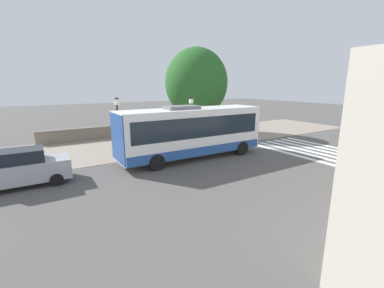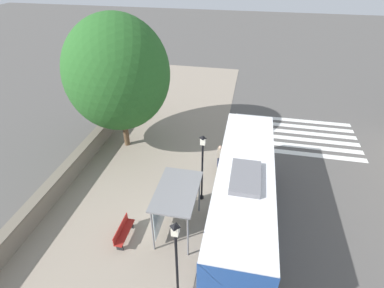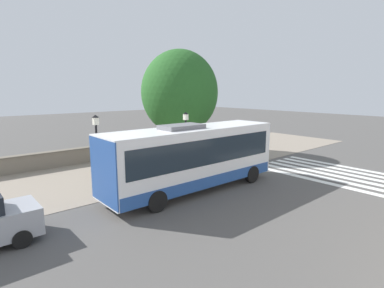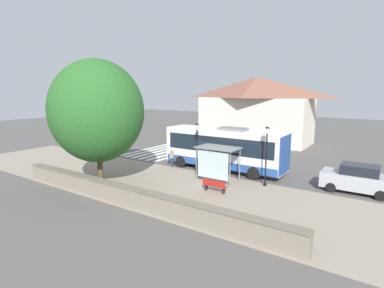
# 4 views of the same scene
# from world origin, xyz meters

# --- Properties ---
(ground_plane) EXTENTS (120.00, 120.00, 0.00)m
(ground_plane) POSITION_xyz_m (0.00, 0.00, 0.00)
(ground_plane) COLOR #514F4C
(ground_plane) RESTS_ON ground
(sidewalk_plaza) EXTENTS (9.00, 44.00, 0.02)m
(sidewalk_plaza) POSITION_xyz_m (-4.50, 0.00, 0.01)
(sidewalk_plaza) COLOR gray
(sidewalk_plaza) RESTS_ON ground
(crosswalk_stripes) EXTENTS (9.00, 5.25, 0.01)m
(crosswalk_stripes) POSITION_xyz_m (5.00, 8.55, 0.00)
(crosswalk_stripes) COLOR silver
(crosswalk_stripes) RESTS_ON ground
(stone_wall) EXTENTS (0.60, 20.00, 1.18)m
(stone_wall) POSITION_xyz_m (-8.55, 0.00, 0.60)
(stone_wall) COLOR slate
(stone_wall) RESTS_ON ground
(background_building) EXTENTS (6.77, 14.16, 8.31)m
(background_building) POSITION_xyz_m (16.50, 2.68, 4.28)
(background_building) COLOR beige
(background_building) RESTS_ON ground
(bus) EXTENTS (2.66, 10.24, 3.68)m
(bus) POSITION_xyz_m (1.62, -0.72, 1.90)
(bus) COLOR white
(bus) RESTS_ON ground
(bus_shelter) EXTENTS (1.89, 3.08, 2.56)m
(bus_shelter) POSITION_xyz_m (-1.51, -1.75, 2.15)
(bus_shelter) COLOR slate
(bus_shelter) RESTS_ON ground
(pedestrian) EXTENTS (0.34, 0.22, 1.62)m
(pedestrian) POSITION_xyz_m (0.04, 3.61, 0.94)
(pedestrian) COLOR #2D3347
(pedestrian) RESTS_ON ground
(bench) EXTENTS (0.40, 1.65, 0.88)m
(bench) POSITION_xyz_m (-3.72, -2.84, 0.48)
(bench) COLOR maroon
(bench) RESTS_ON ground
(street_lamp_near) EXTENTS (0.28, 0.28, 4.24)m
(street_lamp_near) POSITION_xyz_m (-0.52, -5.11, 2.52)
(street_lamp_near) COLOR black
(street_lamp_near) RESTS_ON ground
(street_lamp_far) EXTENTS (0.28, 0.28, 4.12)m
(street_lamp_far) POSITION_xyz_m (-0.57, 0.59, 2.45)
(street_lamp_far) COLOR black
(street_lamp_far) RESTS_ON ground
(shade_tree) EXTENTS (6.47, 6.47, 8.78)m
(shade_tree) POSITION_xyz_m (-6.65, 4.91, 5.22)
(shade_tree) COLOR brown
(shade_tree) RESTS_ON ground
(parked_car_behind_bus) EXTENTS (1.97, 4.32, 1.88)m
(parked_car_behind_bus) POSITION_xyz_m (1.50, -10.62, 0.92)
(parked_car_behind_bus) COLOR #9EA0A8
(parked_car_behind_bus) RESTS_ON ground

